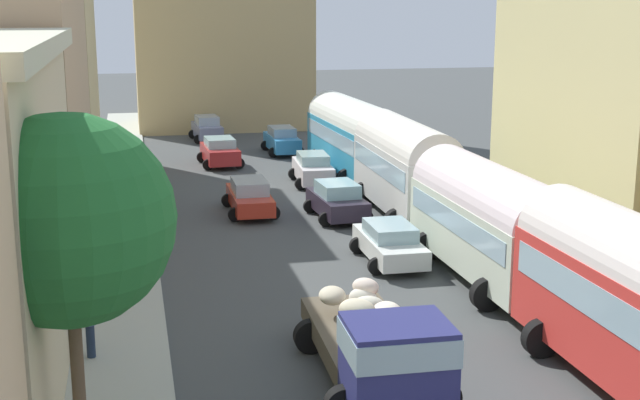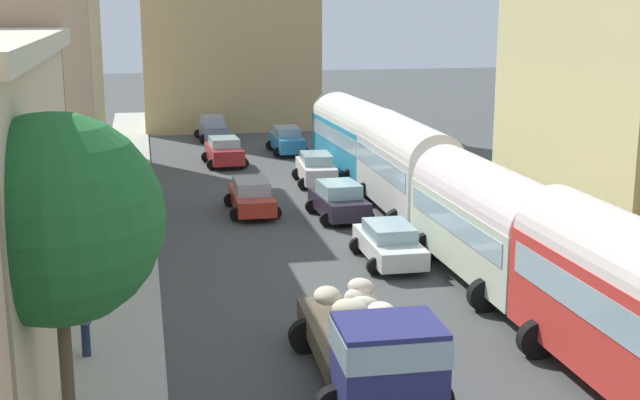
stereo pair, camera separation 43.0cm
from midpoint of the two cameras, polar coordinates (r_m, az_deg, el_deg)
ground_plane at (r=38.96m, az=-1.62°, el=-0.55°), size 154.00×154.00×0.00m
sidewalk_left at (r=38.41m, az=-12.34°, el=-0.94°), size 2.50×70.00×0.14m
sidewalk_right at (r=40.78m, az=8.46°, el=0.02°), size 2.50×70.00×0.14m
building_left_2 at (r=34.31m, az=-18.81°, el=6.33°), size 5.07×14.69×11.05m
building_left_3 at (r=47.92m, az=-17.26°, el=9.90°), size 5.64×12.24×14.00m
building_right_2 at (r=34.38m, az=19.24°, el=6.24°), size 5.49×11.19×10.95m
distant_church at (r=63.93m, az=-5.81°, el=11.21°), size 12.33×7.52×19.92m
parked_bus_1 at (r=28.95m, az=11.36°, el=-1.20°), size 3.41×8.66×3.92m
parked_bus_2 at (r=37.17m, az=6.03°, el=2.38°), size 3.33×8.48×4.18m
parked_bus_3 at (r=45.72m, az=2.65°, el=4.32°), size 3.61×9.73×4.08m
cargo_truck_0 at (r=20.55m, az=4.07°, el=-9.51°), size 3.22×6.90×2.39m
car_0 at (r=38.05m, az=-4.17°, el=0.25°), size 2.23×4.39×1.49m
car_1 at (r=49.30m, az=-6.03°, el=3.19°), size 2.46×4.03×1.57m
car_2 at (r=58.18m, az=-6.82°, el=4.68°), size 2.33×3.83×1.66m
car_3 at (r=30.88m, az=4.94°, el=-2.82°), size 2.30×4.25×1.42m
car_4 at (r=37.01m, az=1.57°, el=-0.03°), size 2.48×4.03×1.57m
car_5 at (r=43.95m, az=0.02°, el=2.07°), size 2.33×4.21×1.57m
car_6 at (r=52.92m, az=-1.95°, el=3.93°), size 2.23×4.22×1.62m
pedestrian_1 at (r=23.21m, az=-14.61°, el=-7.77°), size 0.35×0.35×1.82m
roadside_tree_0 at (r=16.38m, az=-16.14°, el=-1.27°), size 3.92×3.92×7.18m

